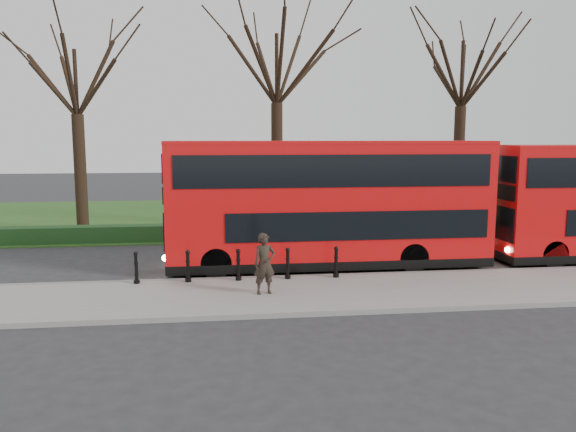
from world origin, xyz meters
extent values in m
plane|color=#28282B|center=(0.00, 0.00, 0.00)|extent=(120.00, 120.00, 0.00)
cube|color=gray|center=(0.00, -3.00, 0.07)|extent=(60.00, 4.00, 0.15)
cube|color=slate|center=(0.00, -1.00, 0.07)|extent=(60.00, 0.25, 0.16)
cube|color=#274918|center=(0.00, 15.00, 0.03)|extent=(60.00, 18.00, 0.06)
cube|color=black|center=(0.00, 6.80, 0.40)|extent=(60.00, 0.90, 0.80)
cube|color=yellow|center=(0.00, -0.70, 0.01)|extent=(60.00, 0.10, 0.01)
cube|color=yellow|center=(0.00, -0.50, 0.01)|extent=(60.00, 0.10, 0.01)
cylinder|color=black|center=(-8.00, 10.00, 2.98)|extent=(0.60, 0.60, 5.97)
cylinder|color=black|center=(2.00, 10.00, 3.29)|extent=(0.60, 0.60, 6.59)
cylinder|color=black|center=(12.00, 10.00, 3.25)|extent=(0.60, 0.60, 6.50)
cylinder|color=black|center=(-3.75, -1.35, 0.65)|extent=(0.15, 0.15, 1.00)
cylinder|color=black|center=(-2.11, -1.35, 0.65)|extent=(0.15, 0.15, 1.00)
cylinder|color=black|center=(-0.47, -1.35, 0.65)|extent=(0.15, 0.15, 1.00)
cylinder|color=black|center=(1.16, -1.35, 0.65)|extent=(0.15, 0.15, 1.00)
cylinder|color=black|center=(2.80, -1.35, 0.65)|extent=(0.15, 0.15, 1.00)
cube|color=red|center=(2.96, 0.78, 2.53)|extent=(11.73, 2.67, 4.32)
cube|color=black|center=(2.96, 0.78, 0.32)|extent=(11.75, 2.69, 0.32)
cube|color=black|center=(3.81, -0.56, 1.76)|extent=(9.38, 0.04, 1.01)
cube|color=black|center=(2.96, -0.56, 3.68)|extent=(11.09, 0.04, 1.12)
cube|color=black|center=(-2.93, 0.78, 2.88)|extent=(0.06, 2.35, 0.59)
cylinder|color=black|center=(-1.20, -0.39, 0.53)|extent=(1.07, 0.32, 1.07)
cylinder|color=black|center=(-1.20, 1.96, 0.53)|extent=(1.07, 0.32, 1.07)
cylinder|color=black|center=(5.84, -0.39, 0.53)|extent=(1.07, 0.32, 1.07)
cylinder|color=black|center=(5.84, 1.96, 0.53)|extent=(1.07, 0.32, 1.07)
cube|color=black|center=(9.60, 0.76, 2.78)|extent=(0.06, 2.26, 0.57)
cylinder|color=black|center=(11.27, -0.37, 0.51)|extent=(1.03, 0.31, 1.03)
cylinder|color=black|center=(11.27, 1.90, 0.51)|extent=(1.03, 0.31, 1.03)
imported|color=#2B221B|center=(0.25, -3.05, 1.07)|extent=(0.76, 0.60, 1.84)
camera|label=1|loc=(-1.08, -19.45, 4.82)|focal=35.00mm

